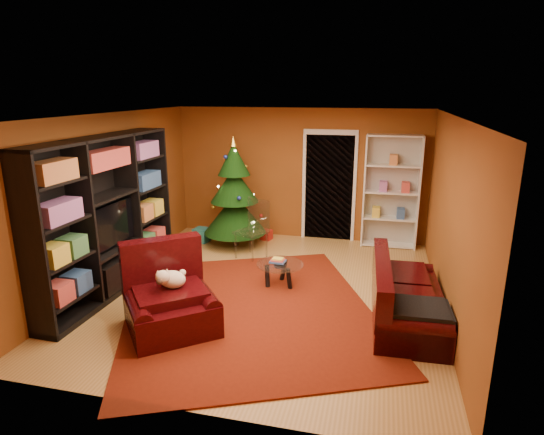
% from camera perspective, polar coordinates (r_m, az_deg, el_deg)
% --- Properties ---
extents(floor, '(5.00, 5.50, 0.05)m').
position_cam_1_polar(floor, '(6.96, -0.78, -9.43)').
color(floor, '#AD7C3F').
rests_on(floor, ground).
extents(ceiling, '(5.00, 5.50, 0.05)m').
position_cam_1_polar(ceiling, '(6.30, -0.87, 12.92)').
color(ceiling, silver).
rests_on(ceiling, wall_back).
extents(wall_back, '(5.00, 0.05, 2.60)m').
position_cam_1_polar(wall_back, '(9.16, 3.49, 5.45)').
color(wall_back, brown).
rests_on(wall_back, ground).
extents(wall_left, '(0.05, 5.50, 2.60)m').
position_cam_1_polar(wall_left, '(7.52, -19.82, 2.25)').
color(wall_left, brown).
rests_on(wall_left, ground).
extents(wall_right, '(0.05, 5.50, 2.60)m').
position_cam_1_polar(wall_right, '(6.39, 21.70, -0.24)').
color(wall_right, brown).
rests_on(wall_right, ground).
extents(doorway, '(1.06, 0.60, 2.16)m').
position_cam_1_polar(doorway, '(9.08, 7.15, 3.66)').
color(doorway, black).
rests_on(doorway, floor).
extents(rug, '(4.55, 4.83, 0.02)m').
position_cam_1_polar(rug, '(6.40, -2.95, -11.47)').
color(rug, '#671A0A').
rests_on(rug, floor).
extents(media_unit, '(0.54, 3.02, 2.31)m').
position_cam_1_polar(media_unit, '(7.04, -20.07, 0.12)').
color(media_unit, black).
rests_on(media_unit, floor).
extents(christmas_tree, '(1.24, 1.24, 2.13)m').
position_cam_1_polar(christmas_tree, '(8.67, -4.73, 3.04)').
color(christmas_tree, black).
rests_on(christmas_tree, floor).
extents(gift_box_teal, '(0.31, 0.31, 0.28)m').
position_cam_1_polar(gift_box_teal, '(9.17, -8.83, -2.18)').
color(gift_box_teal, '#1E7276').
rests_on(gift_box_teal, floor).
extents(gift_box_red, '(0.24, 0.24, 0.20)m').
position_cam_1_polar(gift_box_red, '(9.20, -0.71, -2.18)').
color(gift_box_red, '#A91B14').
rests_on(gift_box_red, floor).
extents(white_bookshelf, '(1.02, 0.37, 2.20)m').
position_cam_1_polar(white_bookshelf, '(8.87, 14.72, 3.09)').
color(white_bookshelf, white).
rests_on(white_bookshelf, floor).
extents(armchair, '(1.59, 1.59, 0.89)m').
position_cam_1_polar(armchair, '(5.88, -12.62, -9.78)').
color(armchair, black).
rests_on(armchair, rug).
extents(dog, '(0.50, 0.48, 0.29)m').
position_cam_1_polar(dog, '(5.84, -12.38, -7.59)').
color(dog, beige).
rests_on(dog, armchair).
extents(sofa, '(0.94, 1.95, 0.83)m').
position_cam_1_polar(sofa, '(6.23, 16.73, -8.87)').
color(sofa, black).
rests_on(sofa, rug).
extents(coffee_table, '(0.77, 0.77, 0.45)m').
position_cam_1_polar(coffee_table, '(7.05, 1.00, -7.17)').
color(coffee_table, gray).
rests_on(coffee_table, rug).
extents(acrylic_chair, '(0.66, 0.68, 0.94)m').
position_cam_1_polar(acrylic_chair, '(8.14, -2.65, -1.87)').
color(acrylic_chair, '#66605B').
rests_on(acrylic_chair, rug).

